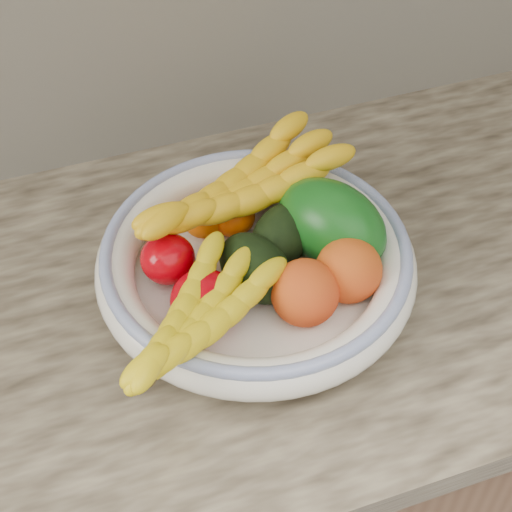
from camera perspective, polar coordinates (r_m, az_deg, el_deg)
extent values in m
cube|color=brown|center=(1.39, -0.28, -14.67)|extent=(2.40, 0.62, 0.86)
cube|color=tan|center=(1.02, -0.37, -2.33)|extent=(2.44, 0.66, 0.04)
cylinder|color=white|center=(0.98, 0.00, -2.09)|extent=(0.13, 0.13, 0.02)
cylinder|color=white|center=(0.97, 0.00, -1.54)|extent=(0.32, 0.32, 0.01)
torus|color=white|center=(0.95, 0.00, -0.50)|extent=(0.39, 0.39, 0.05)
torus|color=#384F9E|center=(0.94, 0.00, 0.42)|extent=(0.37, 0.37, 0.02)
ellipsoid|color=orange|center=(1.00, -3.84, 2.72)|extent=(0.06, 0.06, 0.05)
ellipsoid|color=#DE5F04|center=(1.04, 0.21, 4.89)|extent=(0.07, 0.07, 0.05)
ellipsoid|color=#F85C05|center=(1.00, -1.69, 2.95)|extent=(0.07, 0.07, 0.05)
ellipsoid|color=#F26005|center=(1.01, -2.12, 3.36)|extent=(0.05, 0.05, 0.05)
ellipsoid|color=#B5000A|center=(0.94, -6.43, -0.21)|extent=(0.08, 0.08, 0.06)
ellipsoid|color=#AD0009|center=(0.90, -3.78, -3.29)|extent=(0.11, 0.11, 0.07)
ellipsoid|color=black|center=(0.92, -0.04, -0.88)|extent=(0.10, 0.12, 0.07)
ellipsoid|color=black|center=(0.96, 2.00, 1.60)|extent=(0.12, 0.12, 0.07)
ellipsoid|color=#0E4C11|center=(0.96, 5.48, 2.32)|extent=(0.18, 0.19, 0.13)
ellipsoid|color=orange|center=(0.90, 3.59, -2.68)|extent=(0.10, 0.10, 0.08)
ellipsoid|color=orange|center=(0.92, 6.75, -1.04)|extent=(0.09, 0.09, 0.08)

